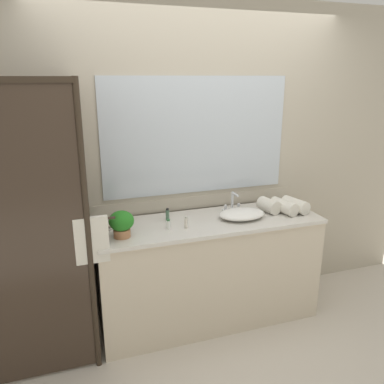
{
  "coord_description": "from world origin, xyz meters",
  "views": [
    {
      "loc": [
        -1.04,
        -2.65,
        1.99
      ],
      "look_at": [
        -0.15,
        0.0,
        1.15
      ],
      "focal_mm": 35.73,
      "sensor_mm": 36.0,
      "label": 1
    }
  ],
  "objects_px": {
    "sink_basin": "(242,214)",
    "amenity_bottle_body_wash": "(186,222)",
    "faucet": "(233,205)",
    "amenity_bottle_shampoo": "(168,224)",
    "soap_dish": "(111,227)",
    "amenity_bottle_lotion": "(168,215)",
    "rolled_towel_middle": "(284,206)",
    "rolled_towel_far_edge": "(269,206)",
    "rolled_towel_near_edge": "(295,205)",
    "potted_plant": "(121,223)"
  },
  "relations": [
    {
      "from": "soap_dish",
      "to": "rolled_towel_near_edge",
      "type": "xyz_separation_m",
      "value": [
        1.53,
        -0.1,
        0.04
      ]
    },
    {
      "from": "rolled_towel_middle",
      "to": "amenity_bottle_body_wash",
      "type": "bearing_deg",
      "value": -176.1
    },
    {
      "from": "amenity_bottle_shampoo",
      "to": "rolled_towel_far_edge",
      "type": "bearing_deg",
      "value": 5.89
    },
    {
      "from": "amenity_bottle_shampoo",
      "to": "amenity_bottle_body_wash",
      "type": "xyz_separation_m",
      "value": [
        0.13,
        -0.02,
        0.01
      ]
    },
    {
      "from": "soap_dish",
      "to": "amenity_bottle_shampoo",
      "type": "xyz_separation_m",
      "value": [
        0.41,
        -0.14,
        0.02
      ]
    },
    {
      "from": "potted_plant",
      "to": "amenity_bottle_body_wash",
      "type": "distance_m",
      "value": 0.49
    },
    {
      "from": "potted_plant",
      "to": "amenity_bottle_lotion",
      "type": "height_order",
      "value": "potted_plant"
    },
    {
      "from": "sink_basin",
      "to": "amenity_bottle_body_wash",
      "type": "distance_m",
      "value": 0.49
    },
    {
      "from": "soap_dish",
      "to": "amenity_bottle_lotion",
      "type": "bearing_deg",
      "value": 4.43
    },
    {
      "from": "amenity_bottle_lotion",
      "to": "rolled_towel_near_edge",
      "type": "bearing_deg",
      "value": -7.36
    },
    {
      "from": "amenity_bottle_body_wash",
      "to": "rolled_towel_near_edge",
      "type": "height_order",
      "value": "rolled_towel_near_edge"
    },
    {
      "from": "amenity_bottle_lotion",
      "to": "amenity_bottle_shampoo",
      "type": "bearing_deg",
      "value": -103.12
    },
    {
      "from": "sink_basin",
      "to": "amenity_bottle_body_wash",
      "type": "height_order",
      "value": "amenity_bottle_body_wash"
    },
    {
      "from": "amenity_bottle_body_wash",
      "to": "rolled_towel_middle",
      "type": "height_order",
      "value": "rolled_towel_middle"
    },
    {
      "from": "faucet",
      "to": "rolled_towel_middle",
      "type": "distance_m",
      "value": 0.43
    },
    {
      "from": "amenity_bottle_lotion",
      "to": "rolled_towel_far_edge",
      "type": "bearing_deg",
      "value": -5.63
    },
    {
      "from": "sink_basin",
      "to": "amenity_bottle_lotion",
      "type": "bearing_deg",
      "value": 166.28
    },
    {
      "from": "amenity_bottle_lotion",
      "to": "amenity_bottle_body_wash",
      "type": "xyz_separation_m",
      "value": [
        0.09,
        -0.2,
        -0.0
      ]
    },
    {
      "from": "faucet",
      "to": "amenity_bottle_shampoo",
      "type": "height_order",
      "value": "faucet"
    },
    {
      "from": "amenity_bottle_lotion",
      "to": "rolled_towel_middle",
      "type": "height_order",
      "value": "rolled_towel_middle"
    },
    {
      "from": "rolled_towel_near_edge",
      "to": "sink_basin",
      "type": "bearing_deg",
      "value": -179.72
    },
    {
      "from": "soap_dish",
      "to": "rolled_towel_middle",
      "type": "distance_m",
      "value": 1.42
    },
    {
      "from": "sink_basin",
      "to": "rolled_towel_near_edge",
      "type": "height_order",
      "value": "rolled_towel_near_edge"
    },
    {
      "from": "amenity_bottle_lotion",
      "to": "rolled_towel_far_edge",
      "type": "xyz_separation_m",
      "value": [
        0.86,
        -0.08,
        0.01
      ]
    },
    {
      "from": "sink_basin",
      "to": "soap_dish",
      "type": "bearing_deg",
      "value": 174.06
    },
    {
      "from": "sink_basin",
      "to": "amenity_bottle_shampoo",
      "type": "distance_m",
      "value": 0.62
    },
    {
      "from": "soap_dish",
      "to": "rolled_towel_near_edge",
      "type": "height_order",
      "value": "rolled_towel_near_edge"
    },
    {
      "from": "amenity_bottle_lotion",
      "to": "soap_dish",
      "type": "bearing_deg",
      "value": -175.57
    },
    {
      "from": "amenity_bottle_lotion",
      "to": "amenity_bottle_body_wash",
      "type": "bearing_deg",
      "value": -65.87
    },
    {
      "from": "potted_plant",
      "to": "rolled_towel_middle",
      "type": "distance_m",
      "value": 1.36
    },
    {
      "from": "amenity_bottle_shampoo",
      "to": "rolled_towel_near_edge",
      "type": "height_order",
      "value": "rolled_towel_near_edge"
    },
    {
      "from": "sink_basin",
      "to": "rolled_towel_middle",
      "type": "relative_size",
      "value": 1.56
    },
    {
      "from": "sink_basin",
      "to": "amenity_bottle_lotion",
      "type": "relative_size",
      "value": 3.85
    },
    {
      "from": "amenity_bottle_shampoo",
      "to": "amenity_bottle_body_wash",
      "type": "relative_size",
      "value": 0.82
    },
    {
      "from": "soap_dish",
      "to": "sink_basin",
      "type": "bearing_deg",
      "value": -5.94
    },
    {
      "from": "amenity_bottle_body_wash",
      "to": "rolled_towel_middle",
      "type": "xyz_separation_m",
      "value": [
        0.88,
        0.06,
        0.01
      ]
    },
    {
      "from": "sink_basin",
      "to": "rolled_towel_near_edge",
      "type": "xyz_separation_m",
      "value": [
        0.5,
        0.0,
        0.02
      ]
    },
    {
      "from": "sink_basin",
      "to": "amenity_bottle_body_wash",
      "type": "bearing_deg",
      "value": -173.29
    },
    {
      "from": "soap_dish",
      "to": "rolled_towel_far_edge",
      "type": "distance_m",
      "value": 1.31
    },
    {
      "from": "soap_dish",
      "to": "amenity_bottle_body_wash",
      "type": "bearing_deg",
      "value": -17.05
    },
    {
      "from": "potted_plant",
      "to": "amenity_bottle_shampoo",
      "type": "relative_size",
      "value": 2.54
    },
    {
      "from": "rolled_towel_middle",
      "to": "potted_plant",
      "type": "bearing_deg",
      "value": -176.84
    },
    {
      "from": "faucet",
      "to": "amenity_bottle_shampoo",
      "type": "relative_size",
      "value": 2.26
    },
    {
      "from": "potted_plant",
      "to": "soap_dish",
      "type": "distance_m",
      "value": 0.21
    },
    {
      "from": "rolled_towel_far_edge",
      "to": "rolled_towel_near_edge",
      "type": "bearing_deg",
      "value": -13.92
    },
    {
      "from": "faucet",
      "to": "rolled_towel_far_edge",
      "type": "height_order",
      "value": "faucet"
    },
    {
      "from": "amenity_bottle_body_wash",
      "to": "rolled_towel_far_edge",
      "type": "height_order",
      "value": "rolled_towel_far_edge"
    },
    {
      "from": "sink_basin",
      "to": "rolled_towel_far_edge",
      "type": "height_order",
      "value": "rolled_towel_far_edge"
    },
    {
      "from": "potted_plant",
      "to": "soap_dish",
      "type": "bearing_deg",
      "value": 107.1
    },
    {
      "from": "faucet",
      "to": "rolled_towel_far_edge",
      "type": "bearing_deg",
      "value": -23.68
    }
  ]
}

